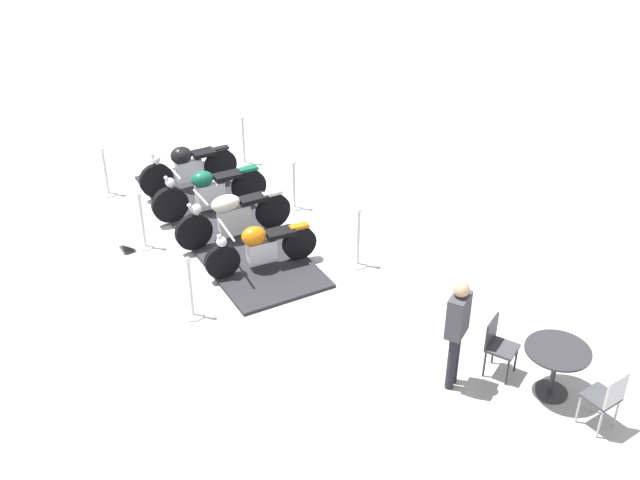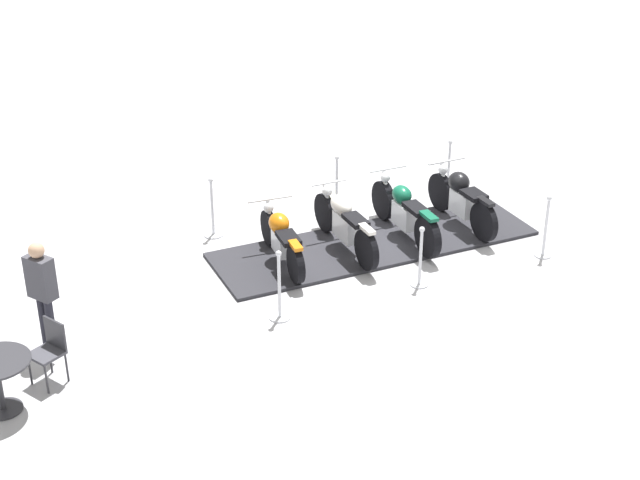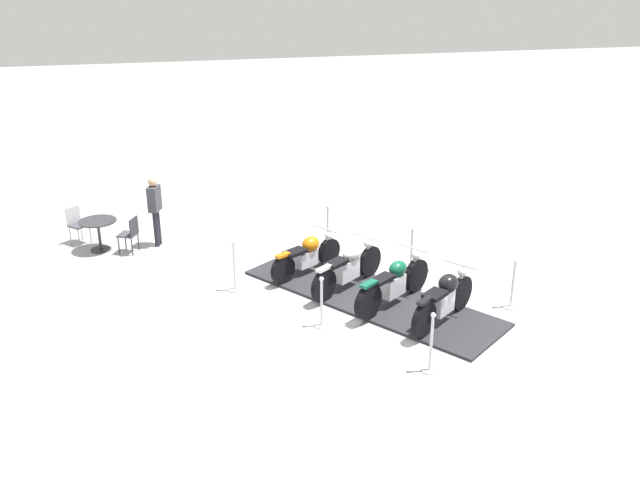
% 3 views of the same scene
% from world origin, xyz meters
% --- Properties ---
extents(ground_plane, '(80.00, 80.00, 0.00)m').
position_xyz_m(ground_plane, '(0.00, 0.00, 0.00)').
color(ground_plane, '#B2B2B7').
extents(display_platform, '(4.63, 5.63, 0.06)m').
position_xyz_m(display_platform, '(0.00, 0.00, 0.03)').
color(display_platform, '#28282D').
rests_on(display_platform, ground_plane).
extents(motorcycle_black, '(1.78, 1.32, 1.03)m').
position_xyz_m(motorcycle_black, '(-1.01, 1.41, 0.56)').
color(motorcycle_black, black).
rests_on(motorcycle_black, display_platform).
extents(motorcycle_forest, '(2.02, 1.41, 1.03)m').
position_xyz_m(motorcycle_forest, '(-0.35, 0.46, 0.52)').
color(motorcycle_forest, black).
rests_on(motorcycle_forest, display_platform).
extents(motorcycle_cream, '(1.92, 1.40, 1.01)m').
position_xyz_m(motorcycle_cream, '(0.30, -0.49, 0.55)').
color(motorcycle_cream, black).
rests_on(motorcycle_cream, display_platform).
extents(motorcycle_copper, '(1.81, 1.21, 0.91)m').
position_xyz_m(motorcycle_copper, '(0.96, -1.44, 0.50)').
color(motorcycle_copper, black).
rests_on(motorcycle_copper, display_platform).
extents(stanchion_right_mid, '(0.30, 0.30, 1.12)m').
position_xyz_m(stanchion_right_mid, '(-1.26, -0.88, 0.40)').
color(stanchion_right_mid, silver).
rests_on(stanchion_right_mid, ground_plane).
extents(stanchion_right_rear, '(0.36, 0.36, 1.10)m').
position_xyz_m(stanchion_right_rear, '(0.11, -2.86, 0.33)').
color(stanchion_right_rear, silver).
rests_on(stanchion_right_rear, ground_plane).
extents(stanchion_left_rear, '(0.33, 0.33, 1.13)m').
position_xyz_m(stanchion_left_rear, '(2.64, -1.10, 0.37)').
color(stanchion_left_rear, silver).
rests_on(stanchion_left_rear, ground_plane).
extents(stanchion_right_front, '(0.35, 0.35, 1.04)m').
position_xyz_m(stanchion_right_front, '(-2.64, 1.10, 0.31)').
color(stanchion_right_front, silver).
rests_on(stanchion_right_front, ground_plane).
extents(stanchion_left_front, '(0.28, 0.28, 1.12)m').
position_xyz_m(stanchion_left_front, '(-0.11, 2.86, 0.41)').
color(stanchion_left_front, silver).
rests_on(stanchion_left_front, ground_plane).
extents(stanchion_left_mid, '(0.29, 0.29, 1.03)m').
position_xyz_m(stanchion_left_mid, '(1.26, 0.88, 0.37)').
color(stanchion_left_mid, silver).
rests_on(stanchion_left_mid, ground_plane).
extents(info_placard, '(0.37, 0.38, 0.23)m').
position_xyz_m(info_placard, '(-1.57, -1.01, 0.07)').
color(info_placard, '#333338').
rests_on(info_placard, ground_plane).
extents(cafe_chair_across_table, '(0.54, 0.54, 0.89)m').
position_xyz_m(cafe_chair_across_table, '(4.75, -3.76, 0.52)').
color(cafe_chair_across_table, '#2D2D33').
rests_on(cafe_chair_across_table, ground_plane).
extents(bystander_person, '(0.36, 0.45, 1.74)m').
position_xyz_m(bystander_person, '(4.12, -4.09, 1.04)').
color(bystander_person, '#23232D').
rests_on(bystander_person, ground_plane).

